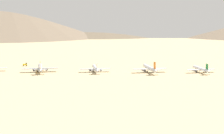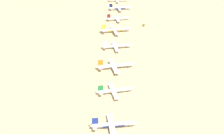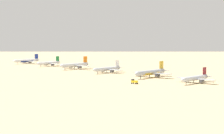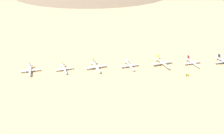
% 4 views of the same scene
% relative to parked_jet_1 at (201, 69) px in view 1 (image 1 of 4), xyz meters
% --- Properties ---
extents(ground_plane, '(2900.06, 2900.06, 0.00)m').
position_rel_parked_jet_1_xyz_m(ground_plane, '(5.12, 180.20, -4.02)').
color(ground_plane, tan).
extents(parked_jet_1, '(41.04, 33.68, 11.94)m').
position_rel_parked_jet_1_xyz_m(parked_jet_1, '(0.00, 0.00, 0.00)').
color(parked_jet_1, white).
rests_on(parked_jet_1, ground).
extents(parked_jet_2, '(48.30, 39.60, 14.03)m').
position_rel_parked_jet_1_xyz_m(parked_jet_2, '(0.74, 57.69, 0.70)').
color(parked_jet_2, silver).
rests_on(parked_jet_2, ground).
extents(parked_jet_3, '(43.28, 35.39, 12.51)m').
position_rel_parked_jet_1_xyz_m(parked_jet_3, '(3.14, 119.80, 0.19)').
color(parked_jet_3, silver).
rests_on(parked_jet_3, ground).
extents(parked_jet_4, '(49.76, 40.81, 14.46)m').
position_rel_parked_jet_1_xyz_m(parked_jet_4, '(2.39, 183.06, 0.79)').
color(parked_jet_4, '#B2B7C1').
rests_on(parked_jet_4, ground).
extents(service_truck, '(3.83, 5.61, 3.90)m').
position_rel_parked_jet_1_xyz_m(service_truck, '(49.49, 212.21, -1.94)').
color(service_truck, yellow).
rests_on(service_truck, ground).
extents(desert_hill_0, '(656.67, 656.67, 100.64)m').
position_rel_parked_jet_1_xyz_m(desert_hill_0, '(866.57, 182.03, 46.30)').
color(desert_hill_0, '#70604C').
rests_on(desert_hill_0, ground).
extents(desert_hill_2, '(696.01, 696.01, 132.41)m').
position_rel_parked_jet_1_xyz_m(desert_hill_2, '(747.46, 447.10, 62.19)').
color(desert_hill_2, '#7A6854').
rests_on(desert_hill_2, ground).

